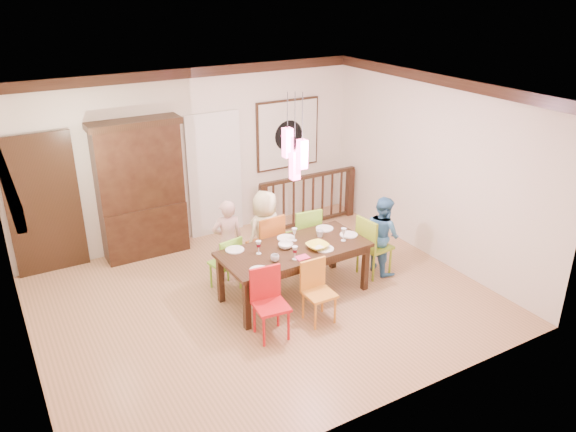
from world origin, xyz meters
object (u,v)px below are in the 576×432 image
chair_end_right (375,241)px  chair_far_left (225,259)px  person_far_mid (265,233)px  dining_table (294,253)px  balustrade (308,199)px  person_far_left (228,241)px  china_hutch (141,189)px  person_end_right (383,235)px

chair_end_right → chair_far_left: bearing=65.6°
chair_far_left → person_far_mid: person_far_mid is taller
dining_table → balustrade: balustrade is taller
chair_far_left → person_far_left: (0.16, 0.23, 0.15)m
person_far_left → balustrade: bearing=-142.6°
china_hutch → person_far_left: china_hutch is taller
chair_far_left → person_far_mid: (0.73, 0.13, 0.19)m
dining_table → china_hutch: (-1.42, 2.37, 0.46)m
person_far_mid → person_end_right: bearing=137.2°
balustrade → person_end_right: bearing=-88.4°
china_hutch → balustrade: bearing=-6.8°
dining_table → balustrade: 2.52m
dining_table → chair_far_left: chair_far_left is taller
person_far_left → person_end_right: bearing=165.7°
chair_far_left → person_end_right: person_end_right is taller
dining_table → chair_far_left: (-0.76, 0.67, -0.19)m
chair_far_left → person_far_left: size_ratio=0.66×
dining_table → china_hutch: china_hutch is taller
chair_end_right → balustrade: (0.12, 2.09, -0.05)m
balustrade → person_far_mid: bearing=-140.8°
balustrade → person_far_left: bearing=-151.5°
chair_far_left → person_end_right: size_ratio=0.69×
china_hutch → person_far_mid: china_hutch is taller
chair_far_left → china_hutch: china_hutch is taller
china_hutch → person_far_mid: size_ratio=1.68×
dining_table → person_end_right: 1.54m
chair_end_right → person_end_right: (0.16, 0.03, 0.06)m
china_hutch → person_far_mid: (1.39, -1.57, -0.46)m
person_far_left → china_hutch: bearing=-51.5°
chair_far_left → chair_end_right: chair_end_right is taller
balustrade → person_end_right: (0.04, -2.06, 0.11)m
dining_table → china_hutch: 2.80m
dining_table → person_end_right: bearing=-2.7°
person_far_left → person_far_mid: (0.57, -0.11, 0.03)m
person_end_right → dining_table: bearing=89.2°
person_far_left → person_far_mid: size_ratio=0.95×
dining_table → person_far_mid: bearing=91.0°
chair_far_left → china_hutch: bearing=-80.6°
china_hutch → chair_end_right: bearing=-41.1°
person_end_right → person_far_left: bearing=66.8°
dining_table → chair_far_left: 1.03m
person_end_right → balustrade: bearing=1.7°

